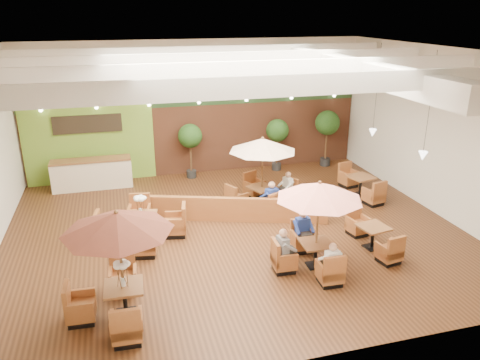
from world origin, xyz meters
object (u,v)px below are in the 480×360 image
object	(u,v)px
booth_divider	(237,210)
diner_4	(287,184)
topiary_2	(327,125)
diner_0	(331,258)
table_4	(372,237)
table_1	(316,206)
table_5	(360,186)
topiary_0	(190,138)
table_3	(142,226)
service_counter	(92,174)
topiary_1	(277,132)
table_0	(116,242)
diner_2	(284,246)
diner_3	(270,195)
table_2	(262,159)
diner_1	(303,227)

from	to	relation	value
booth_divider	diner_4	size ratio (longest dim) A/B	8.13
booth_divider	topiary_2	world-z (taller)	topiary_2
topiary_2	diner_0	xyz separation A→B (m)	(-4.02, -8.88, -1.12)
table_4	topiary_2	size ratio (longest dim) A/B	0.97
table_1	topiary_2	size ratio (longest dim) A/B	1.00
table_5	topiary_0	xyz separation A→B (m)	(-5.80, 3.62, 1.33)
table_3	diner_0	world-z (taller)	table_3
diner_4	topiary_0	bearing A→B (deg)	20.24
service_counter	topiary_1	distance (m)	7.74
table_0	booth_divider	bearing A→B (deg)	50.48
table_3	topiary_2	world-z (taller)	topiary_2
table_1	topiary_1	distance (m)	8.17
diner_2	diner_3	distance (m)	3.49
topiary_0	diner_0	bearing A→B (deg)	-77.13
table_0	table_2	bearing A→B (deg)	48.78
table_0	topiary_1	size ratio (longest dim) A/B	1.17
diner_0	diner_1	world-z (taller)	diner_1
table_1	table_4	world-z (taller)	table_1
service_counter	diner_2	size ratio (longest dim) A/B	3.85
table_4	topiary_0	size ratio (longest dim) A/B	1.06
table_1	table_2	world-z (taller)	table_2
service_counter	diner_4	size ratio (longest dim) A/B	4.10
table_3	diner_3	world-z (taller)	table_3
table_5	table_3	bearing A→B (deg)	178.42
service_counter	table_3	size ratio (longest dim) A/B	1.08
topiary_2	diner_3	size ratio (longest dim) A/B	3.05
table_5	table_4	bearing A→B (deg)	-126.33
table_3	diner_0	distance (m)	5.80
table_4	topiary_1	bearing A→B (deg)	82.98
booth_divider	table_4	bearing A→B (deg)	-21.44
table_1	table_5	world-z (taller)	table_1
table_1	diner_0	distance (m)	1.40
diner_0	topiary_0	bearing A→B (deg)	95.79
diner_1	service_counter	bearing A→B (deg)	-50.21
booth_divider	diner_0	size ratio (longest dim) A/B	8.30
table_2	topiary_0	distance (m)	4.11
diner_3	diner_4	world-z (taller)	diner_3
booth_divider	service_counter	bearing A→B (deg)	154.98
table_1	topiary_2	world-z (taller)	table_1
service_counter	booth_divider	xyz separation A→B (m)	(4.63, -4.43, -0.17)
table_3	diner_1	distance (m)	4.83
diner_4	diner_1	bearing A→B (deg)	149.48
table_2	topiary_0	bearing A→B (deg)	92.53
table_4	topiary_0	distance (m)	8.60
booth_divider	topiary_1	distance (m)	5.67
topiary_1	diner_1	world-z (taller)	topiary_1
table_0	diner_1	bearing A→B (deg)	21.61
table_1	topiary_2	distance (m)	8.96
diner_4	diner_3	bearing A→B (deg)	117.52
table_3	diner_4	bearing A→B (deg)	26.28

